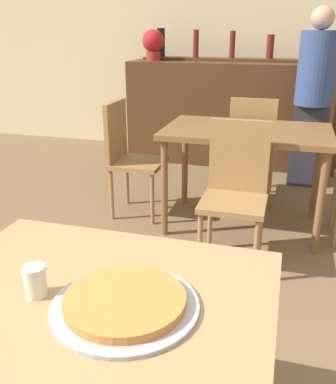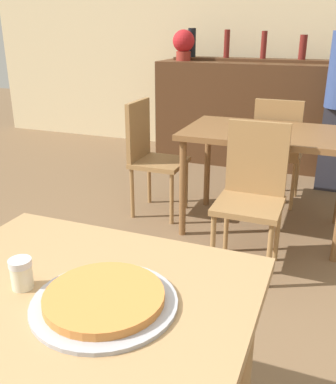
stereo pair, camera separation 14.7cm
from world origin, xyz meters
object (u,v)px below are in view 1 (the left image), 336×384
person_standing (314,94)px  potted_plant (153,43)px  chair_far_side_front (236,185)px  chair_far_side_back (252,143)px  pizza_tray (125,302)px  chair_far_side_left (128,152)px  cheese_shaker (35,281)px

person_standing → potted_plant: size_ratio=4.98×
chair_far_side_front → potted_plant: 2.64m
chair_far_side_front → person_standing: 1.77m
chair_far_side_back → pizza_tray: bearing=88.2°
chair_far_side_front → pizza_tray: 1.70m
chair_far_side_left → pizza_tray: (0.85, -2.22, 0.26)m
pizza_tray → potted_plant: (-1.15, 3.88, 0.51)m
chair_far_side_left → pizza_tray: chair_far_side_left is taller
chair_far_side_left → pizza_tray: 2.39m
person_standing → potted_plant: 1.84m
chair_far_side_back → potted_plant: size_ratio=2.81×
chair_far_side_left → pizza_tray: bearing=-159.2°
cheese_shaker → person_standing: bearing=76.3°
chair_far_side_front → potted_plant: (-1.24, 2.20, 0.77)m
chair_far_side_back → person_standing: size_ratio=0.56×
chair_far_side_left → cheese_shaker: 2.33m
cheese_shaker → potted_plant: potted_plant is taller
chair_far_side_front → cheese_shaker: chair_far_side_front is taller
cheese_shaker → chair_far_side_front: bearing=78.7°
pizza_tray → person_standing: bearing=80.4°
person_standing → chair_far_side_back: bearing=-129.3°
cheese_shaker → person_standing: person_standing is taller
chair_far_side_front → potted_plant: bearing=119.4°
pizza_tray → cheese_shaker: bearing=-177.1°
chair_far_side_left → cheese_shaker: chair_far_side_left is taller
person_standing → potted_plant: person_standing is taller
chair_far_side_front → chair_far_side_left: (-0.93, 0.54, 0.00)m
chair_far_side_back → person_standing: bearing=-129.3°
chair_far_side_left → cheese_shaker: (0.59, -2.23, 0.29)m
chair_far_side_front → pizza_tray: bearing=-92.9°
pizza_tray → potted_plant: bearing=106.6°
chair_far_side_left → potted_plant: (-0.31, 1.66, 0.77)m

